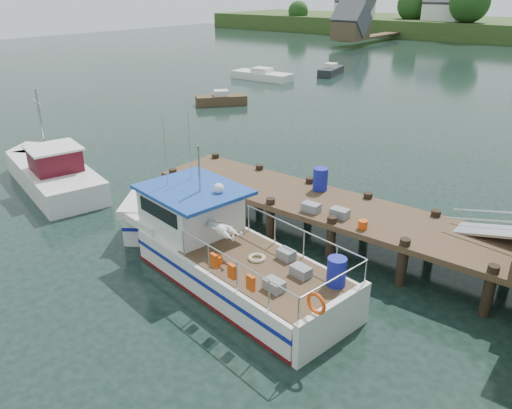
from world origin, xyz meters
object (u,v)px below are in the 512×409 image
Objects in this scene: moored_e at (331,71)px; moored_rowboat at (221,99)px; dock at (493,223)px; work_boat at (52,172)px; moored_a at (262,75)px; lobster_boat at (215,247)px.

moored_rowboat is at bearing -110.51° from moored_e.
dock is 18.38m from work_boat.
dock is 37.48m from moored_a.
lobster_boat is 1.21× the size of work_boat.
moored_e is (-0.40, 17.46, 0.03)m from moored_rowboat.
lobster_boat is at bearing -87.02° from moored_e.
moored_rowboat is (-23.28, 14.32, -1.82)m from dock.
moored_e is (-5.65, 35.01, -0.25)m from work_boat.
lobster_boat reaches higher than moored_a.
moored_a is (-4.36, 10.92, 0.00)m from moored_rowboat.
lobster_boat is 1.61× the size of moored_a.
lobster_boat reaches higher than work_boat.
work_boat is at bearing -94.25° from moored_rowboat.
moored_e is (3.97, 6.54, 0.02)m from moored_a.
lobster_boat is at bearing -149.30° from dock.
lobster_boat reaches higher than moored_rowboat.
moored_a is 1.38× the size of moored_e.
lobster_boat is 11.01m from work_boat.
work_boat reaches higher than moored_e.
work_boat reaches higher than moored_a.
dock is 2.65× the size of moored_a.
work_boat reaches higher than moored_rowboat.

